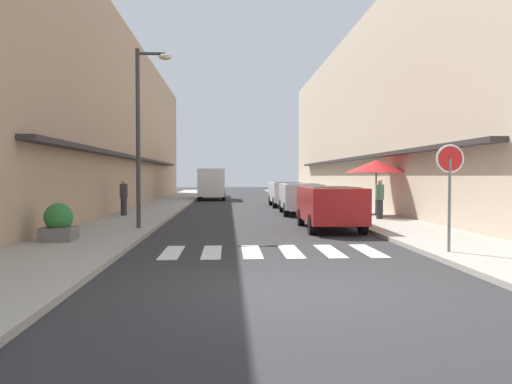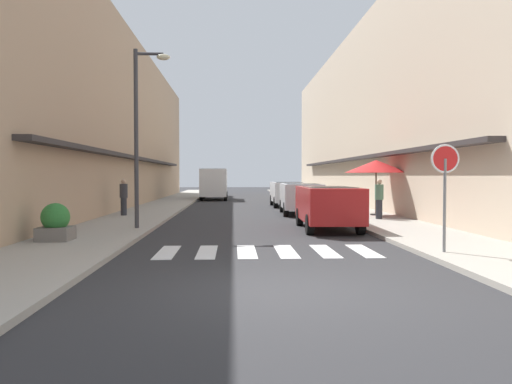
% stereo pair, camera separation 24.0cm
% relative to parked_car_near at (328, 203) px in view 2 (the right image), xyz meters
% --- Properties ---
extents(ground_plane, '(109.82, 109.82, 0.00)m').
position_rel_parked_car_near_xyz_m(ground_plane, '(-2.41, 10.87, -0.92)').
color(ground_plane, '#2B2B2D').
extents(sidewalk_left, '(2.88, 69.89, 0.12)m').
position_rel_parked_car_near_xyz_m(sidewalk_left, '(-7.30, 10.87, -0.86)').
color(sidewalk_left, '#9E998E').
rests_on(sidewalk_left, ground_plane).
extents(sidewalk_right, '(2.88, 69.89, 0.12)m').
position_rel_parked_car_near_xyz_m(sidewalk_right, '(2.49, 10.87, -0.86)').
color(sidewalk_right, '#9E998E').
rests_on(sidewalk_right, ground_plane).
extents(building_row_left, '(5.50, 46.93, 9.78)m').
position_rel_parked_car_near_xyz_m(building_row_left, '(-11.24, 12.37, 3.97)').
color(building_row_left, tan).
rests_on(building_row_left, ground_plane).
extents(building_row_right, '(5.50, 46.93, 10.57)m').
position_rel_parked_car_near_xyz_m(building_row_right, '(6.43, 12.37, 4.36)').
color(building_row_right, '#C6B299').
rests_on(building_row_right, ground_plane).
extents(crosswalk, '(5.20, 2.20, 0.01)m').
position_rel_parked_car_near_xyz_m(crosswalk, '(-2.41, -4.90, -0.92)').
color(crosswalk, silver).
rests_on(crosswalk, ground_plane).
extents(parked_car_near, '(1.89, 4.47, 1.47)m').
position_rel_parked_car_near_xyz_m(parked_car_near, '(0.00, 0.00, 0.00)').
color(parked_car_near, maroon).
rests_on(parked_car_near, ground_plane).
extents(parked_car_mid, '(1.94, 4.33, 1.47)m').
position_rel_parked_car_near_xyz_m(parked_car_mid, '(0.00, 6.94, -0.00)').
color(parked_car_mid, silver).
rests_on(parked_car_mid, ground_plane).
extents(parked_car_far, '(1.83, 4.37, 1.47)m').
position_rel_parked_car_near_xyz_m(parked_car_far, '(0.00, 13.04, -0.00)').
color(parked_car_far, silver).
rests_on(parked_car_far, ground_plane).
extents(delivery_van, '(2.02, 5.40, 2.37)m').
position_rel_parked_car_near_xyz_m(delivery_van, '(-4.66, 22.11, 0.48)').
color(delivery_van, silver).
rests_on(delivery_van, ground_plane).
extents(round_street_sign, '(0.65, 0.07, 2.42)m').
position_rel_parked_car_near_xyz_m(round_street_sign, '(1.54, -5.89, 1.05)').
color(round_street_sign, slate).
rests_on(round_street_sign, sidewalk_right).
extents(street_lamp, '(1.19, 0.28, 5.85)m').
position_rel_parked_car_near_xyz_m(street_lamp, '(-6.20, -0.20, 2.73)').
color(street_lamp, '#38383D').
rests_on(street_lamp, sidewalk_left).
extents(cafe_umbrella, '(2.72, 2.72, 2.40)m').
position_rel_parked_car_near_xyz_m(cafe_umbrella, '(3.01, 4.82, 1.32)').
color(cafe_umbrella, '#262626').
rests_on(cafe_umbrella, sidewalk_right).
extents(planter_corner, '(0.84, 0.84, 0.99)m').
position_rel_parked_car_near_xyz_m(planter_corner, '(-7.92, -3.40, -0.35)').
color(planter_corner, slate).
rests_on(planter_corner, sidewalk_left).
extents(pedestrian_walking_near, '(0.34, 0.34, 1.58)m').
position_rel_parked_car_near_xyz_m(pedestrian_walking_near, '(2.59, 2.87, 0.02)').
color(pedestrian_walking_near, '#282B33').
rests_on(pedestrian_walking_near, sidewalk_right).
extents(pedestrian_walking_far, '(0.34, 0.34, 1.57)m').
position_rel_parked_car_near_xyz_m(pedestrian_walking_far, '(-7.95, 5.19, 0.02)').
color(pedestrian_walking_far, '#282B33').
rests_on(pedestrian_walking_far, sidewalk_left).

